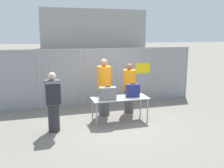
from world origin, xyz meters
TOP-DOWN VIEW (x-y plane):
  - ground_plane at (0.00, 0.00)m, footprint 120.00×120.00m
  - fence_section at (0.01, 2.02)m, footprint 7.39×0.07m
  - inspection_table at (0.10, -0.01)m, footprint 1.70×0.67m
  - suitcase_grey at (-0.30, -0.11)m, footprint 0.51×0.30m
  - suitcase_navy at (0.51, -0.01)m, footprint 0.42×0.24m
  - traveler_hooded at (-1.87, -0.31)m, footprint 0.41×0.63m
  - security_worker_near at (-0.21, 0.70)m, footprint 0.46×0.46m
  - security_worker_far at (0.68, 0.75)m, footprint 0.42×0.42m
  - utility_trailer at (1.56, 4.61)m, footprint 4.33×2.25m
  - distant_hangar at (5.76, 33.76)m, footprint 15.20×11.17m

SIDE VIEW (x-z plane):
  - ground_plane at x=0.00m, z-range 0.00..0.00m
  - utility_trailer at x=1.56m, z-range 0.06..0.70m
  - inspection_table at x=0.10m, z-range 0.31..1.05m
  - security_worker_far at x=0.68m, z-range 0.03..1.70m
  - traveler_hooded at x=-1.87m, z-range 0.08..1.72m
  - suitcase_grey at x=-0.30m, z-range 0.73..1.12m
  - suitcase_navy at x=0.51m, z-range 0.73..1.14m
  - security_worker_near at x=-0.21m, z-range 0.03..1.89m
  - fence_section at x=0.01m, z-range 0.05..2.16m
  - distant_hangar at x=5.76m, z-range 0.00..6.02m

